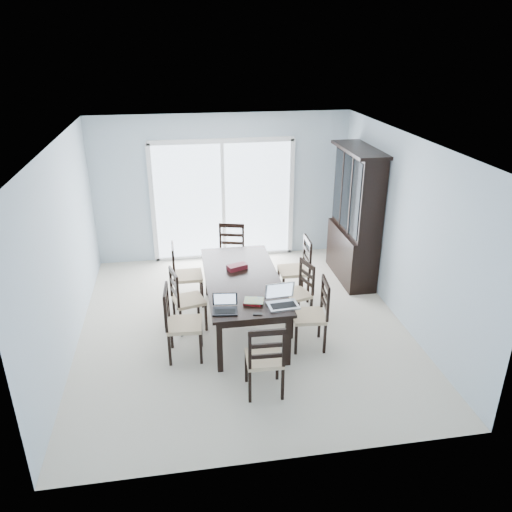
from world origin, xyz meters
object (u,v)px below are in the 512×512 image
Objects in this scene: dining_table at (243,283)px; chair_right_far at (300,262)px; game_box at (237,267)px; chair_right_mid at (300,285)px; chair_end_far at (231,247)px; laptop_silver at (283,302)px; laptop_dark at (225,308)px; chair_right_near at (316,307)px; china_hutch at (355,217)px; chair_left_far at (181,268)px; hot_tub at (169,214)px; cell_phone at (258,314)px; chair_left_near at (176,315)px; chair_end_near at (265,353)px; chair_left_mid at (182,293)px.

chair_right_far is at bearing 35.37° from dining_table.
game_box is at bearing 97.25° from dining_table.
chair_right_mid is 0.90× the size of chair_end_far.
chair_end_far is at bearing 94.54° from laptop_silver.
laptop_dark is 1.16× the size of game_box.
dining_table is 1.09m from chair_right_near.
china_hutch is 2.68m from laptop_silver.
chair_left_far is 0.51× the size of hot_tub.
chair_right_mid is at bearing 61.67° from cell_phone.
chair_end_near is at bearing 49.24° from chair_left_near.
game_box is at bearing 105.51° from laptop_silver.
chair_right_near is 1.01× the size of chair_end_near.
game_box is (0.78, -0.51, 0.19)m from chair_left_far.
chair_right_mid is 3.66× the size of game_box.
chair_right_far reaches higher than chair_left_near.
chair_left_mid is 0.48× the size of hot_tub.
chair_end_near reaches higher than laptop_dark.
chair_right_far reaches higher than chair_right_near.
chair_right_far is 0.52× the size of hot_tub.
chair_right_far is (-1.04, -0.55, -0.47)m from china_hutch.
chair_end_near is (0.04, -1.54, -0.10)m from dining_table.
game_box is (-0.08, 1.28, 0.03)m from cell_phone.
hot_tub is at bearing 110.95° from cell_phone.
chair_right_mid reaches higher than cell_phone.
china_hutch reaches higher than laptop_dark.
hot_tub is (-1.97, 2.96, -0.11)m from chair_right_far.
chair_left_far reaches higher than chair_end_near.
chair_right_near reaches higher than laptop_silver.
chair_left_near is 1.04× the size of chair_end_near.
chair_left_near reaches higher than laptop_dark.
chair_left_far is 1.80m from chair_right_far.
laptop_silver is at bearing 9.09° from laptop_dark.
dining_table is at bearing 45.05° from chair_left_far.
china_hutch is 2.10× the size of chair_left_mid.
chair_left_mid is at bearing 72.94° from chair_right_mid.
chair_right_mid is 9.19× the size of cell_phone.
chair_left_far is 2.88m from hot_tub.
dining_table is 0.84m from chair_left_mid.
cell_phone is at bearing 71.35° from chair_left_near.
chair_right_mid is at bearing 7.95° from chair_right_near.
chair_left_mid is at bearing -157.17° from china_hutch.
chair_left_near is at bearing 166.04° from cell_phone.
chair_right_far is 1.23m from chair_end_far.
chair_right_mid is 1.79m from chair_end_near.
hot_tub is (-0.65, 4.54, -0.31)m from laptop_dark.
hot_tub is at bearing -177.36° from chair_left_far.
laptop_dark is (-1.17, -0.94, 0.27)m from chair_right_mid.
chair_end_far is at bearing 99.29° from cell_phone.
chair_left_near reaches higher than chair_end_far.
chair_right_far is at bearing -56.42° from hot_tub.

